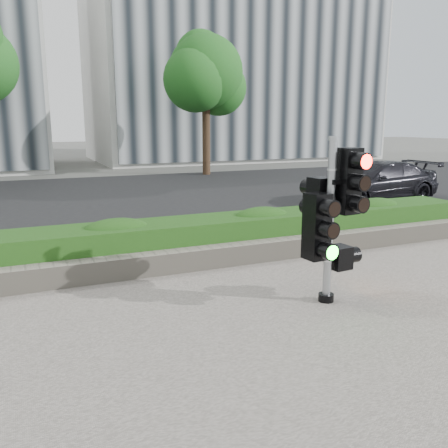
% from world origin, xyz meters
% --- Properties ---
extents(ground, '(120.00, 120.00, 0.00)m').
position_xyz_m(ground, '(0.00, 0.00, 0.00)').
color(ground, '#51514C').
rests_on(ground, ground).
extents(sidewalk, '(16.00, 11.00, 0.03)m').
position_xyz_m(sidewalk, '(0.00, -2.50, 0.01)').
color(sidewalk, '#9E9389').
rests_on(sidewalk, ground).
extents(road, '(60.00, 13.00, 0.02)m').
position_xyz_m(road, '(0.00, 10.00, 0.01)').
color(road, black).
rests_on(road, ground).
extents(curb, '(60.00, 0.25, 0.12)m').
position_xyz_m(curb, '(0.00, 3.15, 0.06)').
color(curb, gray).
rests_on(curb, ground).
extents(stone_wall, '(12.00, 0.32, 0.34)m').
position_xyz_m(stone_wall, '(0.00, 1.90, 0.20)').
color(stone_wall, gray).
rests_on(stone_wall, sidewalk).
extents(hedge, '(12.00, 1.00, 0.68)m').
position_xyz_m(hedge, '(0.00, 2.55, 0.37)').
color(hedge, '#397A25').
rests_on(hedge, sidewalk).
extents(building_right, '(18.00, 10.00, 12.00)m').
position_xyz_m(building_right, '(11.00, 25.00, 6.00)').
color(building_right, '#B7B7B2').
rests_on(building_right, ground).
extents(tree_right, '(4.10, 3.58, 6.53)m').
position_xyz_m(tree_right, '(5.48, 15.55, 4.48)').
color(tree_right, black).
rests_on(tree_right, ground).
extents(traffic_signal, '(0.77, 0.59, 2.18)m').
position_xyz_m(traffic_signal, '(1.07, -0.13, 1.23)').
color(traffic_signal, black).
rests_on(traffic_signal, sidewalk).
extents(car_dark, '(4.28, 1.94, 1.21)m').
position_xyz_m(car_dark, '(7.29, 6.13, 0.63)').
color(car_dark, black).
rests_on(car_dark, road).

